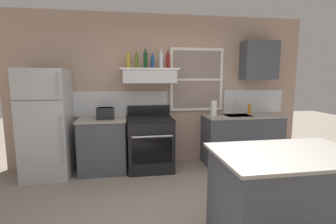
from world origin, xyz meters
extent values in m
cube|color=tan|center=(0.00, 2.23, 1.35)|extent=(5.40, 0.06, 2.70)
cube|color=silver|center=(-1.15, 2.19, 1.13)|extent=(2.50, 0.02, 0.44)
cube|color=silver|center=(1.80, 2.19, 1.13)|extent=(1.20, 0.02, 0.44)
cube|color=white|center=(0.65, 2.18, 1.55)|extent=(1.00, 0.04, 1.15)
cube|color=gray|center=(0.65, 2.17, 1.55)|extent=(0.90, 0.01, 1.05)
cube|color=white|center=(0.65, 2.16, 1.55)|extent=(0.90, 0.02, 0.04)
cube|color=#B7BABC|center=(-1.90, 1.84, 0.87)|extent=(0.70, 0.68, 1.73)
cube|color=#333333|center=(-1.90, 1.50, 1.27)|extent=(0.69, 0.00, 0.01)
cylinder|color=#A5A8AD|center=(-1.60, 1.47, 0.70)|extent=(0.02, 0.02, 0.70)
cylinder|color=#A5A8AD|center=(-1.60, 1.47, 1.50)|extent=(0.02, 0.02, 0.32)
cube|color=#474C56|center=(-1.05, 1.90, 0.44)|extent=(0.76, 0.60, 0.88)
cube|color=#9E998E|center=(-1.05, 1.90, 0.90)|extent=(0.79, 0.63, 0.03)
cube|color=black|center=(-0.99, 1.88, 1.01)|extent=(0.28, 0.20, 0.19)
cube|color=black|center=(-0.99, 1.88, 1.09)|extent=(0.24, 0.16, 0.01)
cube|color=black|center=(-1.13, 1.88, 1.04)|extent=(0.02, 0.03, 0.02)
cube|color=black|center=(-0.25, 1.86, 0.43)|extent=(0.76, 0.64, 0.87)
cube|color=black|center=(-0.25, 1.86, 0.89)|extent=(0.76, 0.64, 0.04)
cube|color=black|center=(-0.25, 2.15, 1.00)|extent=(0.76, 0.06, 0.18)
cube|color=black|center=(-0.25, 1.54, 0.42)|extent=(0.65, 0.01, 0.40)
cylinder|color=silver|center=(-0.25, 1.50, 0.67)|extent=(0.65, 0.03, 0.03)
cube|color=silver|center=(-0.25, 1.96, 1.61)|extent=(0.88, 0.48, 0.22)
cube|color=#262628|center=(-0.25, 1.74, 1.53)|extent=(0.75, 0.02, 0.04)
cube|color=white|center=(-0.25, 1.96, 1.73)|extent=(0.96, 0.52, 0.02)
cylinder|color=#B29333|center=(-0.59, 2.00, 1.86)|extent=(0.08, 0.08, 0.23)
cylinder|color=#B29333|center=(-0.59, 2.00, 2.00)|extent=(0.03, 0.03, 0.06)
cylinder|color=#4C601E|center=(-0.46, 1.94, 1.85)|extent=(0.06, 0.06, 0.22)
cylinder|color=#4C601E|center=(-0.46, 1.94, 1.99)|extent=(0.03, 0.03, 0.05)
cylinder|color=#143819|center=(-0.31, 1.91, 1.87)|extent=(0.07, 0.07, 0.25)
cylinder|color=#143819|center=(-0.31, 1.91, 2.03)|extent=(0.03, 0.03, 0.06)
cylinder|color=#1E478C|center=(-0.19, 2.01, 1.85)|extent=(0.07, 0.07, 0.20)
cylinder|color=#1E478C|center=(-0.19, 2.01, 1.97)|extent=(0.03, 0.03, 0.05)
cylinder|color=silver|center=(-0.04, 1.99, 1.88)|extent=(0.06, 0.06, 0.26)
cylinder|color=silver|center=(-0.04, 1.99, 2.04)|extent=(0.03, 0.03, 0.07)
cylinder|color=maroon|center=(0.08, 2.01, 1.87)|extent=(0.07, 0.07, 0.24)
cylinder|color=maroon|center=(0.08, 2.01, 2.02)|extent=(0.03, 0.03, 0.06)
cube|color=#474C56|center=(1.45, 1.90, 0.44)|extent=(1.40, 0.60, 0.88)
cube|color=#9E998E|center=(1.45, 1.90, 0.90)|extent=(1.43, 0.63, 0.03)
cube|color=#B7BABC|center=(1.35, 1.88, 0.90)|extent=(0.48, 0.36, 0.01)
cylinder|color=silver|center=(1.35, 2.02, 1.05)|extent=(0.03, 0.03, 0.28)
cylinder|color=silver|center=(1.35, 1.94, 1.17)|extent=(0.02, 0.16, 0.02)
cylinder|color=white|center=(0.90, 1.90, 1.04)|extent=(0.11, 0.11, 0.27)
cylinder|color=orange|center=(1.63, 2.00, 1.00)|extent=(0.06, 0.06, 0.18)
cube|color=#474C56|center=(0.86, -0.28, 0.44)|extent=(1.32, 0.82, 0.88)
cube|color=#9E998E|center=(0.86, -0.28, 0.90)|extent=(1.40, 0.90, 0.03)
cube|color=#474C56|center=(1.80, 2.04, 1.90)|extent=(0.64, 0.32, 0.70)
camera|label=1|loc=(-0.62, -2.28, 1.61)|focal=26.41mm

